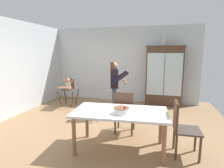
# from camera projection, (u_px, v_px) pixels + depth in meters

# --- Properties ---
(ground_plane) EXTENTS (6.24, 6.24, 0.00)m
(ground_plane) POSITION_uv_depth(u_px,v_px,m) (100.00, 127.00, 4.42)
(ground_plane) COLOR #93704C
(wall_back) EXTENTS (5.32, 0.06, 2.70)m
(wall_back) POSITION_uv_depth(u_px,v_px,m) (123.00, 65.00, 6.69)
(wall_back) COLOR silver
(wall_back) RESTS_ON ground_plane
(wall_left) EXTENTS (0.06, 5.32, 2.70)m
(wall_left) POSITION_uv_depth(u_px,v_px,m) (7.00, 69.00, 4.87)
(wall_left) COLOR silver
(wall_left) RESTS_ON ground_plane
(china_cabinet) EXTENTS (1.24, 0.48, 2.01)m
(china_cabinet) POSITION_uv_depth(u_px,v_px,m) (164.00, 76.00, 6.11)
(china_cabinet) COLOR #4C3323
(china_cabinet) RESTS_ON ground_plane
(ceramic_vase) EXTENTS (0.13, 0.13, 0.27)m
(ceramic_vase) POSITION_uv_depth(u_px,v_px,m) (163.00, 42.00, 5.94)
(ceramic_vase) COLOR #B2B7B2
(ceramic_vase) RESTS_ON china_cabinet
(high_chair_with_toddler) EXTENTS (0.63, 0.72, 0.95)m
(high_chair_with_toddler) POSITION_uv_depth(u_px,v_px,m) (68.00, 87.00, 6.08)
(high_chair_with_toddler) COLOR #4C3323
(high_chair_with_toddler) RESTS_ON ground_plane
(adult_person) EXTENTS (0.61, 0.60, 1.53)m
(adult_person) POSITION_uv_depth(u_px,v_px,m) (114.00, 82.00, 5.06)
(adult_person) COLOR #33425B
(adult_person) RESTS_ON ground_plane
(dining_table) EXTENTS (1.76, 1.02, 0.74)m
(dining_table) POSITION_uv_depth(u_px,v_px,m) (120.00, 116.00, 3.31)
(dining_table) COLOR silver
(dining_table) RESTS_ON ground_plane
(birthday_cake) EXTENTS (0.28, 0.28, 0.19)m
(birthday_cake) POSITION_uv_depth(u_px,v_px,m) (122.00, 110.00, 3.15)
(birthday_cake) COLOR white
(birthday_cake) RESTS_ON dining_table
(dining_chair_far_side) EXTENTS (0.46, 0.46, 0.96)m
(dining_chair_far_side) POSITION_uv_depth(u_px,v_px,m) (124.00, 110.00, 3.96)
(dining_chair_far_side) COLOR #4C3323
(dining_chair_far_side) RESTS_ON ground_plane
(dining_chair_right_end) EXTENTS (0.46, 0.46, 0.96)m
(dining_chair_right_end) POSITION_uv_depth(u_px,v_px,m) (181.00, 125.00, 3.13)
(dining_chair_right_end) COLOR #4C3323
(dining_chair_right_end) RESTS_ON ground_plane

